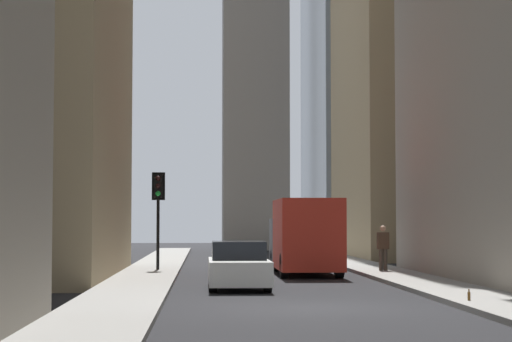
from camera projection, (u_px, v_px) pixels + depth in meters
The scene contains 8 objects.
ground_plane at pixel (308, 307), 21.50m from camera, with size 135.00×135.00×0.00m, color black.
sidewalk_right at pixel (114, 305), 21.25m from camera, with size 90.00×2.20×0.14m, color gray.
sidewalk_left at pixel (497, 304), 21.75m from camera, with size 90.00×2.20×0.14m, color gray.
delivery_truck at pixel (305, 236), 35.15m from camera, with size 6.46×2.25×2.84m.
sedan_white at pixel (239, 267), 27.56m from camera, with size 4.30×1.78×1.42m.
traffic_light_midblock at pixel (158, 198), 36.20m from camera, with size 0.43×0.52×3.83m.
pedestrian at pixel (383, 246), 35.28m from camera, with size 0.26×0.44×1.73m.
discarded_bottle at pixel (469, 296), 21.77m from camera, with size 0.07×0.07×0.27m.
Camera 1 is at (-21.54, 2.43, 1.99)m, focal length 64.62 mm.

